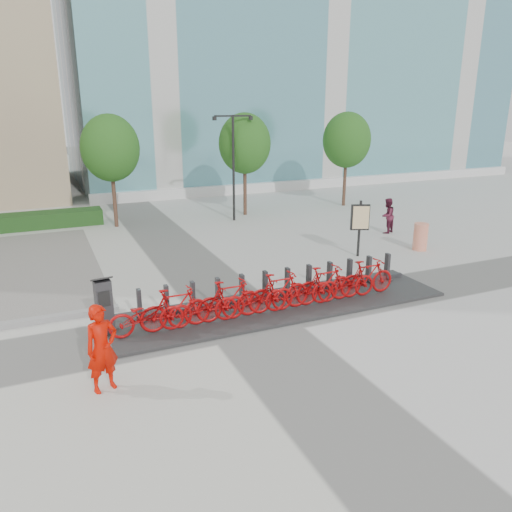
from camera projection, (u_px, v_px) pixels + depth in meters
name	position (u px, v px, depth m)	size (l,w,h in m)	color
ground	(244.00, 318.00, 13.37)	(120.00, 120.00, 0.00)	#B6B6B6
glass_building	(283.00, 14.00, 37.98)	(32.00, 16.00, 24.00)	teal
hedge_b	(34.00, 221.00, 22.89)	(6.00, 1.20, 0.70)	#204822
tree_1	(110.00, 148.00, 22.24)	(2.60, 2.60, 5.10)	brown
tree_2	(245.00, 144.00, 24.74)	(2.60, 2.60, 5.10)	brown
tree_3	(347.00, 140.00, 27.04)	(2.60, 2.60, 5.10)	brown
streetlamp	(233.00, 156.00, 23.61)	(2.00, 0.20, 5.00)	black
dock_pad	(283.00, 305.00, 14.12)	(9.60, 2.40, 0.08)	#2E2E2E
dock_rail_posts	(277.00, 284.00, 14.42)	(8.02, 0.50, 0.85)	#2F2F32
bike_0	(147.00, 315.00, 12.16)	(0.65, 1.86, 0.98)	#A10809
bike_1	(175.00, 308.00, 12.42)	(0.51, 1.81, 1.09)	#A10809
bike_2	(203.00, 306.00, 12.71)	(0.65, 1.86, 0.98)	#A10809
bike_3	(229.00, 300.00, 12.97)	(0.51, 1.81, 1.09)	#A10809
bike_4	(255.00, 297.00, 13.27)	(0.65, 1.86, 0.98)	#A10809
bike_5	(279.00, 292.00, 13.53)	(0.51, 1.81, 1.09)	#A10809
bike_6	(302.00, 290.00, 13.82)	(0.65, 1.86, 0.98)	#A10809
bike_7	(325.00, 284.00, 14.08)	(0.51, 1.81, 1.09)	#A10809
bike_8	(346.00, 282.00, 14.37)	(0.65, 1.86, 0.98)	#A10809
bike_9	(367.00, 277.00, 14.63)	(0.51, 1.81, 1.09)	#A10809
kiosk	(104.00, 306.00, 12.14)	(0.50, 0.43, 1.50)	#2F2F32
worker_red	(102.00, 348.00, 9.80)	(0.66, 0.43, 1.82)	#CB0E00
pedestrian	(387.00, 216.00, 21.92)	(0.76, 0.59, 1.55)	#561A2F
construction_barrel	(420.00, 237.00, 19.45)	(0.55, 0.55, 1.06)	#FF480A
map_sign	(360.00, 220.00, 18.39)	(0.68, 0.35, 2.12)	black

